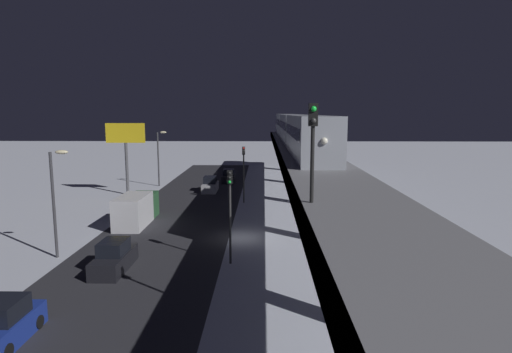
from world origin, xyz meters
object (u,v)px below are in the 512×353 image
(sedan_silver, at_px, (210,185))
(sedan_blue, at_px, (4,326))
(subway_train, at_px, (294,127))
(box_truck, at_px, (136,209))
(rail_signal, at_px, (313,136))
(sedan_black, at_px, (229,177))
(traffic_light_mid, at_px, (244,166))
(traffic_light_near, at_px, (230,203))
(commercial_billboard, at_px, (126,140))
(sedan_black_2, at_px, (114,258))

(sedan_silver, bearing_deg, sedan_blue, -97.05)
(subway_train, bearing_deg, sedan_blue, 67.49)
(sedan_silver, height_order, box_truck, box_truck)
(subway_train, relative_size, rail_signal, 13.87)
(subway_train, height_order, sedan_silver, subway_train)
(sedan_black, bearing_deg, box_truck, -105.46)
(rail_signal, distance_m, traffic_light_mid, 31.40)
(traffic_light_near, bearing_deg, sedan_blue, 47.82)
(sedan_silver, distance_m, commercial_billboard, 11.98)
(sedan_black_2, bearing_deg, sedan_black, -97.35)
(traffic_light_near, height_order, traffic_light_mid, same)
(sedan_blue, relative_size, traffic_light_near, 0.64)
(subway_train, xyz_separation_m, commercial_billboard, (20.84, 2.14, -1.49))
(sedan_black_2, distance_m, box_truck, 11.99)
(sedan_black_2, height_order, box_truck, box_truck)
(subway_train, xyz_separation_m, traffic_light_mid, (6.05, 6.87, -4.12))
(rail_signal, bearing_deg, sedan_black, -81.08)
(sedan_black, xyz_separation_m, sedan_black_2, (4.60, 35.68, 0.00))
(sedan_blue, height_order, sedan_black_2, same)
(sedan_silver, relative_size, sedan_black_2, 0.92)
(subway_train, distance_m, traffic_light_near, 27.77)
(sedan_black_2, bearing_deg, traffic_light_mid, -109.48)
(sedan_silver, height_order, traffic_light_mid, traffic_light_mid)
(commercial_billboard, bearing_deg, box_truck, 110.53)
(sedan_black, bearing_deg, sedan_silver, -103.59)
(subway_train, relative_size, box_truck, 7.50)
(sedan_blue, distance_m, commercial_billboard, 35.86)
(sedan_blue, xyz_separation_m, traffic_light_near, (-9.30, -10.26, 3.41))
(box_truck, distance_m, traffic_light_mid, 13.66)
(sedan_blue, distance_m, box_truck, 20.80)
(sedan_black, relative_size, commercial_billboard, 0.45)
(rail_signal, relative_size, sedan_black, 0.99)
(sedan_black, relative_size, sedan_black_2, 0.87)
(sedan_blue, relative_size, commercial_billboard, 0.46)
(sedan_black_2, xyz_separation_m, traffic_light_mid, (-7.50, -21.20, 3.40))
(sedan_silver, distance_m, sedan_black_2, 28.38)
(box_truck, distance_m, commercial_billboard, 16.04)
(rail_signal, bearing_deg, sedan_silver, -76.75)
(subway_train, bearing_deg, sedan_black, -40.37)
(sedan_black_2, distance_m, traffic_light_mid, 22.74)
(traffic_light_mid, bearing_deg, traffic_light_near, 90.00)
(subway_train, distance_m, sedan_silver, 13.12)
(sedan_silver, xyz_separation_m, box_truck, (4.80, 16.43, 0.55))
(commercial_billboard, bearing_deg, subway_train, -174.14)
(rail_signal, height_order, traffic_light_near, rail_signal)
(box_truck, bearing_deg, traffic_light_near, 132.05)
(traffic_light_mid, bearing_deg, subway_train, -131.40)
(commercial_billboard, bearing_deg, sedan_black, -140.64)
(rail_signal, distance_m, sedan_black_2, 17.28)
(rail_signal, relative_size, sedan_blue, 0.98)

